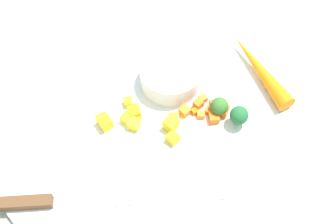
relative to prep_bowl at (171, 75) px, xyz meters
The scene contains 24 objects.
ground_plane 0.07m from the prep_bowl, 137.12° to the right, with size 4.00×4.00×0.00m, color gray.
cutting_board 0.07m from the prep_bowl, 137.12° to the right, with size 0.56×0.39×0.01m, color white.
prep_bowl is the anchor object (origin of this frame).
chef_knife 0.25m from the prep_bowl, 165.34° to the right, with size 0.28×0.23×0.02m.
whole_carrot 0.15m from the prep_bowl, 36.48° to the right, with size 0.03×0.03×0.17m, color orange.
carrot_dice_0 0.07m from the prep_bowl, 90.74° to the right, with size 0.01×0.01×0.01m, color orange.
carrot_dice_1 0.07m from the prep_bowl, 78.13° to the right, with size 0.01×0.01×0.01m, color orange.
carrot_dice_2 0.09m from the prep_bowl, 77.62° to the right, with size 0.01×0.02×0.01m, color orange.
carrot_dice_3 0.07m from the prep_bowl, 113.26° to the right, with size 0.02×0.01×0.01m, color orange.
carrot_dice_4 0.09m from the prep_bowl, 97.79° to the right, with size 0.01×0.01×0.01m, color orange.
carrot_dice_5 0.10m from the prep_bowl, 90.35° to the right, with size 0.02×0.02×0.01m, color orange.
carrot_dice_6 0.09m from the prep_bowl, 86.48° to the right, with size 0.01×0.01×0.01m, color orange.
carrot_dice_7 0.10m from the prep_bowl, 79.41° to the right, with size 0.02×0.02×0.02m, color orange.
carrot_dice_8 0.07m from the prep_bowl, 100.13° to the right, with size 0.01×0.01×0.01m, color orange.
pepper_dice_0 0.09m from the prep_bowl, behind, with size 0.02×0.02×0.02m, color yellow.
pepper_dice_1 0.13m from the prep_bowl, behind, with size 0.02×0.02×0.02m, color yellow.
pepper_dice_2 0.11m from the prep_bowl, 167.05° to the right, with size 0.02×0.02×0.02m, color yellow.
pepper_dice_3 0.11m from the prep_bowl, 131.70° to the right, with size 0.02×0.02×0.01m, color yellow.
pepper_dice_4 0.08m from the prep_bowl, 129.32° to the right, with size 0.02×0.01×0.01m, color yellow.
pepper_dice_5 0.09m from the prep_bowl, 133.15° to the right, with size 0.02×0.02×0.02m, color yellow.
pepper_dice_6 0.10m from the prep_bowl, behind, with size 0.02×0.02×0.02m, color yellow.
pepper_dice_7 0.08m from the prep_bowl, 169.38° to the left, with size 0.02×0.01×0.01m, color yellow.
broccoli_floret_0 0.13m from the prep_bowl, 80.12° to the right, with size 0.03×0.03×0.04m.
broccoli_floret_1 0.10m from the prep_bowl, 81.28° to the right, with size 0.03×0.03×0.03m.
Camera 1 is at (-0.24, -0.26, 0.60)m, focal length 45.31 mm.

